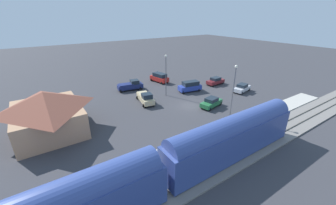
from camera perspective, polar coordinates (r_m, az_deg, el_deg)
name	(u,v)px	position (r m, az deg, el deg)	size (l,w,h in m)	color
ground_plane	(189,106)	(38.25, 5.86, -0.87)	(200.00, 200.00, 0.00)	#38383D
railway_track	(257,141)	(30.16, 23.19, -9.68)	(4.80, 70.00, 0.30)	slate
platform	(233,128)	(32.02, 17.34, -6.66)	(3.20, 46.00, 0.30)	#B7B2A8
passenger_train	(162,167)	(19.56, -1.66, -17.15)	(2.93, 36.97, 4.98)	#33478C
station_building	(47,112)	(33.10, -30.11, -2.18)	(11.14, 9.14, 5.95)	tan
pedestrian_on_platform	(213,133)	(27.91, 12.19, -8.06)	(0.36, 0.36, 1.71)	#333338
pedestrian_waiting_far	(224,125)	(29.95, 15.05, -6.07)	(0.36, 0.36, 1.71)	brown
sedan_silver	(242,88)	(47.28, 19.55, 3.78)	(2.72, 4.78, 1.74)	silver
pickup_navy	(131,85)	(46.39, -10.15, 4.61)	(2.81, 5.65, 2.14)	navy
suv_blue	(190,86)	(45.04, 6.04, 4.45)	(2.79, 5.17, 2.22)	#283D9E
sedan_maroon	(215,81)	(50.54, 12.82, 5.76)	(2.09, 4.60, 1.74)	maroon
suv_red	(159,77)	(51.16, -2.34, 6.85)	(5.19, 3.11, 2.22)	red
pickup_tan	(146,98)	(39.14, -6.15, 1.32)	(5.67, 3.25, 2.14)	#C6B284
sedan_green	(211,102)	(38.05, 11.73, 0.05)	(2.71, 4.78, 1.74)	#236638
light_pole_near_platform	(234,86)	(33.38, 17.48, 4.29)	(0.44, 0.44, 8.55)	#515156
light_pole_lot_center	(166,71)	(41.28, -0.57, 8.64)	(0.44, 0.44, 8.25)	#515156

